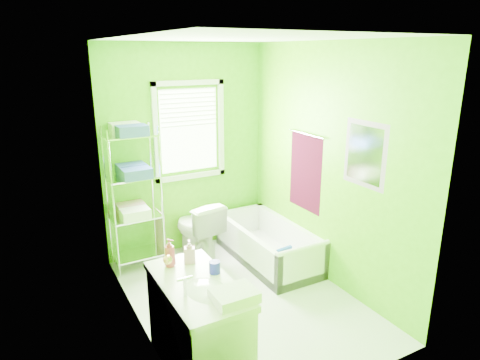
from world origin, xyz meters
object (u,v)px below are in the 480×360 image
wire_shelf_unit (134,182)px  vanity (199,323)px  bathtub (269,249)px  toilet (197,229)px

wire_shelf_unit → vanity: bearing=-91.9°
bathtub → vanity: size_ratio=1.43×
toilet → vanity: bearing=59.2°
bathtub → wire_shelf_unit: size_ratio=0.86×
wire_shelf_unit → toilet: bearing=-10.0°
bathtub → toilet: toilet is taller
vanity → wire_shelf_unit: size_ratio=0.60×
toilet → vanity: (-0.77, -1.83, 0.04)m
bathtub → vanity: bearing=-138.7°
vanity → wire_shelf_unit: wire_shelf_unit is taller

